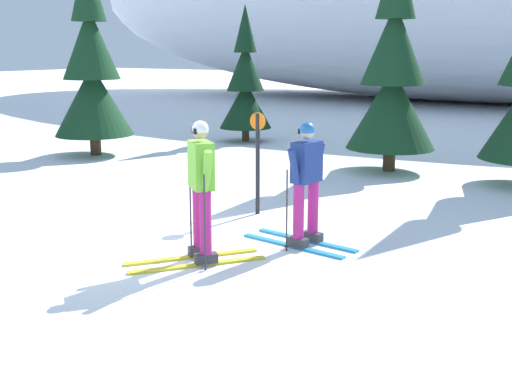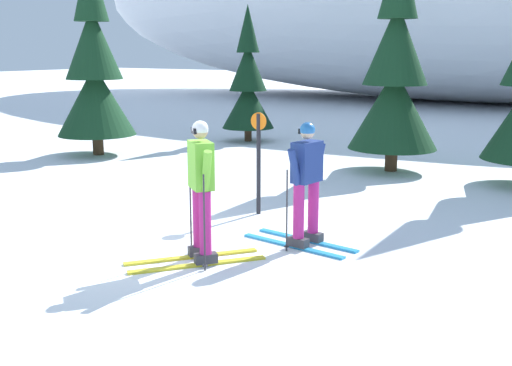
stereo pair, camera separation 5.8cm
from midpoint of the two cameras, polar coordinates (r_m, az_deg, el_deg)
The scene contains 7 objects.
ground_plane at distance 8.88m, azimuth -10.87°, elevation -5.63°, with size 120.00×120.00×0.00m, color white.
skier_navy_jacket at distance 8.57m, azimuth 4.31°, elevation 0.10°, with size 1.69×0.81×1.70m.
skier_lime_jacket at distance 7.92m, azimuth -5.19°, elevation -0.55°, with size 1.42×1.64×1.80m.
pine_tree_far_left at distance 16.50m, azimuth -14.66°, elevation 9.74°, with size 1.95×1.95×5.06m.
pine_tree_center_left at distance 18.44m, azimuth -1.05°, elevation 8.80°, with size 1.50×1.50×3.89m.
pine_tree_center at distance 14.15m, azimuth 12.08°, elevation 9.46°, with size 1.93×1.93×5.01m.
trail_marker_post at distance 10.23m, azimuth -0.01°, elevation 2.31°, with size 0.28×0.07×1.66m.
Camera 1 is at (5.78, -6.19, 2.66)m, focal length 44.49 mm.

